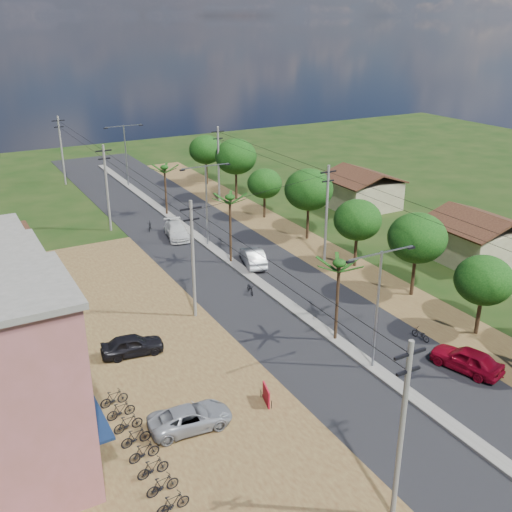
{
  "coord_description": "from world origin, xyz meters",
  "views": [
    {
      "loc": [
        -22.29,
        -25.01,
        20.83
      ],
      "look_at": [
        -0.81,
        13.83,
        3.0
      ],
      "focal_mm": 42.0,
      "sensor_mm": 36.0,
      "label": 1
    }
  ],
  "objects": [
    {
      "name": "ground",
      "position": [
        0.0,
        0.0,
        0.0
      ],
      "size": [
        160.0,
        160.0,
        0.0
      ],
      "primitive_type": "plane",
      "color": "black",
      "rests_on": "ground"
    },
    {
      "name": "road",
      "position": [
        0.0,
        15.0,
        0.02
      ],
      "size": [
        12.0,
        110.0,
        0.04
      ],
      "primitive_type": "cube",
      "color": "black",
      "rests_on": "ground"
    },
    {
      "name": "median",
      "position": [
        0.0,
        18.0,
        0.09
      ],
      "size": [
        1.0,
        90.0,
        0.18
      ],
      "primitive_type": "cube",
      "color": "#605E56",
      "rests_on": "ground"
    },
    {
      "name": "dirt_lot_west",
      "position": [
        -15.0,
        8.0,
        0.02
      ],
      "size": [
        18.0,
        46.0,
        0.04
      ],
      "primitive_type": "cube",
      "color": "#51321B",
      "rests_on": "ground"
    },
    {
      "name": "dirt_shoulder_east",
      "position": [
        8.5,
        15.0,
        0.01
      ],
      "size": [
        5.0,
        90.0,
        0.03
      ],
      "primitive_type": "cube",
      "color": "#51321B",
      "rests_on": "ground"
    },
    {
      "name": "house_east_near",
      "position": [
        20.0,
        10.0,
        2.39
      ],
      "size": [
        7.6,
        7.5,
        4.6
      ],
      "color": "gray",
      "rests_on": "ground"
    },
    {
      "name": "house_east_far",
      "position": [
        21.0,
        28.0,
        2.39
      ],
      "size": [
        7.6,
        7.5,
        4.6
      ],
      "color": "gray",
      "rests_on": "ground"
    },
    {
      "name": "tree_east_b",
      "position": [
        9.3,
        0.0,
        4.11
      ],
      "size": [
        4.0,
        4.0,
        5.83
      ],
      "color": "black",
      "rests_on": "ground"
    },
    {
      "name": "tree_east_c",
      "position": [
        9.7,
        7.0,
        4.86
      ],
      "size": [
        4.6,
        4.6,
        6.83
      ],
      "color": "black",
      "rests_on": "ground"
    },
    {
      "name": "tree_east_d",
      "position": [
        9.4,
        14.0,
        4.34
      ],
      "size": [
        4.2,
        4.2,
        6.13
      ],
      "color": "black",
      "rests_on": "ground"
    },
    {
      "name": "tree_east_e",
      "position": [
        9.6,
        22.0,
        5.09
      ],
      "size": [
        4.8,
        4.8,
        7.14
      ],
      "color": "black",
      "rests_on": "ground"
    },
    {
      "name": "tree_east_f",
      "position": [
        9.2,
        30.0,
        3.89
      ],
      "size": [
        3.8,
        3.8,
        5.52
      ],
      "color": "black",
      "rests_on": "ground"
    },
    {
      "name": "tree_east_g",
      "position": [
        9.8,
        38.0,
        5.24
      ],
      "size": [
        5.0,
        5.0,
        7.38
      ],
      "color": "black",
      "rests_on": "ground"
    },
    {
      "name": "tree_east_h",
      "position": [
        9.5,
        46.0,
        4.64
      ],
      "size": [
        4.4,
        4.4,
        6.52
      ],
      "color": "black",
      "rests_on": "ground"
    },
    {
      "name": "palm_median_near",
      "position": [
        0.0,
        4.0,
        5.54
      ],
      "size": [
        2.0,
        2.0,
        6.15
      ],
      "color": "black",
      "rests_on": "ground"
    },
    {
      "name": "palm_median_mid",
      "position": [
        0.0,
        20.0,
        5.9
      ],
      "size": [
        2.0,
        2.0,
        6.55
      ],
      "color": "black",
      "rests_on": "ground"
    },
    {
      "name": "palm_median_far",
      "position": [
        0.0,
        36.0,
        5.26
      ],
      "size": [
        2.0,
        2.0,
        5.85
      ],
      "color": "black",
      "rests_on": "ground"
    },
    {
      "name": "streetlight_near",
      "position": [
        0.0,
        0.0,
        4.79
      ],
      "size": [
        5.1,
        0.18,
        8.0
      ],
      "color": "gray",
      "rests_on": "ground"
    },
    {
      "name": "streetlight_mid",
      "position": [
        0.0,
        25.0,
        4.79
      ],
      "size": [
        5.1,
        0.18,
        8.0
      ],
      "color": "gray",
      "rests_on": "ground"
    },
    {
      "name": "streetlight_far",
      "position": [
        0.0,
        50.0,
        4.79
      ],
      "size": [
        5.1,
        0.18,
        8.0
      ],
      "color": "gray",
      "rests_on": "ground"
    },
    {
      "name": "utility_pole_w_a",
      "position": [
        -7.0,
        -10.0,
        4.76
      ],
      "size": [
        1.6,
        0.24,
        9.0
      ],
      "color": "#605E56",
      "rests_on": "ground"
    },
    {
      "name": "utility_pole_w_b",
      "position": [
        -7.0,
        12.0,
        4.76
      ],
      "size": [
        1.6,
        0.24,
        9.0
      ],
      "color": "#605E56",
      "rests_on": "ground"
    },
    {
      "name": "utility_pole_w_c",
      "position": [
        -7.0,
        34.0,
        4.76
      ],
      "size": [
        1.6,
        0.24,
        9.0
      ],
      "color": "#605E56",
      "rests_on": "ground"
    },
    {
      "name": "utility_pole_w_d",
      "position": [
        -7.0,
        55.0,
        4.76
      ],
      "size": [
        1.6,
        0.24,
        9.0
      ],
      "color": "#605E56",
      "rests_on": "ground"
    },
    {
      "name": "utility_pole_e_b",
      "position": [
        7.5,
        16.0,
        4.76
      ],
      "size": [
        1.6,
        0.24,
        9.0
      ],
      "color": "#605E56",
      "rests_on": "ground"
    },
    {
      "name": "utility_pole_e_c",
      "position": [
        7.5,
        38.0,
        4.76
      ],
      "size": [
        1.6,
        0.24,
        9.0
      ],
      "color": "#605E56",
      "rests_on": "ground"
    },
    {
      "name": "car_red_near",
      "position": [
        5.0,
        -3.03,
        0.77
      ],
      "size": [
        3.01,
        4.86,
        1.54
      ],
      "primitive_type": "imported",
      "rotation": [
        0.0,
        0.0,
        3.42
      ],
      "color": "maroon",
      "rests_on": "ground"
    },
    {
      "name": "car_silver_mid",
      "position": [
        1.5,
        18.53,
        0.76
      ],
      "size": [
        2.82,
        4.89,
        1.53
      ],
      "primitive_type": "imported",
      "rotation": [
        0.0,
        0.0,
        2.86
      ],
      "color": "#999DA1",
      "rests_on": "ground"
    },
    {
      "name": "car_white_far",
      "position": [
        -1.82,
        28.56,
        0.71
      ],
      "size": [
        2.92,
        5.22,
        1.43
      ],
      "primitive_type": "imported",
      "rotation": [
        0.0,
        0.0,
        -0.2
      ],
      "color": "beige",
      "rests_on": "ground"
    },
    {
      "name": "car_parked_silver",
      "position": [
        -12.46,
        0.09,
        0.64
      ],
      "size": [
        4.73,
        2.49,
        1.27
      ],
      "primitive_type": "imported",
      "rotation": [
        0.0,
        0.0,
        1.48
      ],
      "color": "#999DA1",
      "rests_on": "ground"
    },
    {
      "name": "car_parked_dark",
      "position": [
        -12.8,
        8.97,
        0.7
      ],
      "size": [
        4.27,
        2.19,
        1.39
      ],
      "primitive_type": "imported",
      "rotation": [
        0.0,
        0.0,
        1.43
      ],
      "color": "black",
      "rests_on": "ground"
    },
    {
      "name": "moto_rider_east",
      "position": [
        5.2,
        1.21,
        0.4
      ],
      "size": [
        0.69,
        1.56,
        0.8
      ],
      "primitive_type": "imported",
      "rotation": [
        0.0,
        0.0,
        3.25
      ],
      "color": "black",
      "rests_on": "ground"
    },
    {
      "name": "moto_rider_west_a",
      "position": [
        -1.52,
        13.47,
        0.42
      ],
      "size": [
        0.92,
        1.7,
        0.85
      ],
      "primitive_type": "imported",
      "rotation": [
        0.0,
        0.0,
        -0.23
      ],
      "color": "black",
      "rests_on": "ground"
    },
    {
      "name": "moto_rider_west_b",
      "position": [
        -3.46,
        31.9,
        0.49
      ],
      "size": [
        1.1,
        1.69,
        0.99
      ],
      "primitive_type": "imported",
      "rotation": [
        0.0,
        0.0,
        -0.42
      ],
      "color": "black",
      "rests_on": "ground"
    },
    {
      "name": "roadside_sign",
      "position": [
        -7.76,
        0.04,
        0.56
      ],
      "size": [
        0.44,
        1.32,
        1.12
      ],
      "rotation": [
        0.0,
        0.0,
        -0.26
      ],
      "color": "#A80F23",
      "rests_on": "ground"
    },
    {
      "name": "parked_scooter_row",
      "position": [
        -15.5,
        -0.47,
        0.5
      ],
      "size": [
        1.7,
        9.7,
        1.0
      ],
      "color": "black",
      "rests_on": "ground"
    }
  ]
}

